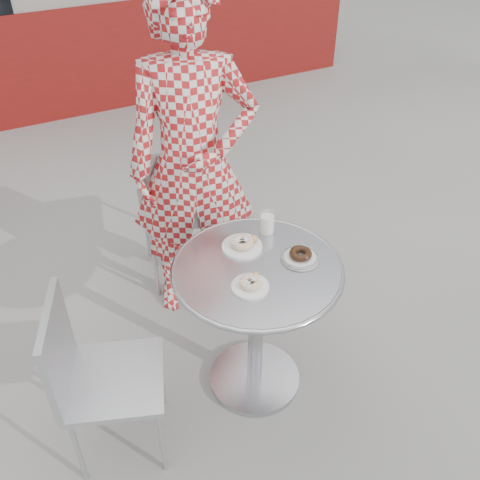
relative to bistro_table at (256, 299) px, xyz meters
name	(u,v)px	position (x,y,z in m)	size (l,w,h in m)	color
ground	(257,377)	(0.02, 0.01, -0.57)	(60.00, 60.00, 0.00)	#9C9994
bistro_table	(256,299)	(0.00, 0.00, 0.00)	(0.75, 0.75, 0.76)	silver
chair_far	(182,234)	(0.02, 0.96, -0.28)	(0.54, 0.54, 0.95)	#B1B4BA
chair_left	(118,405)	(-0.69, -0.02, -0.31)	(0.52, 0.52, 0.84)	#B1B4BA
seated_person	(193,165)	(0.01, 0.70, 0.33)	(0.66, 0.43, 1.81)	#AB1A1C
plate_far	(243,244)	(0.01, 0.15, 0.20)	(0.18, 0.18, 0.05)	white
plate_near	(250,284)	(-0.08, -0.09, 0.20)	(0.16, 0.16, 0.04)	white
plate_checker	(300,256)	(0.20, -0.03, 0.20)	(0.17, 0.17, 0.04)	white
milk_cup	(267,223)	(0.16, 0.20, 0.24)	(0.07, 0.07, 0.11)	white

